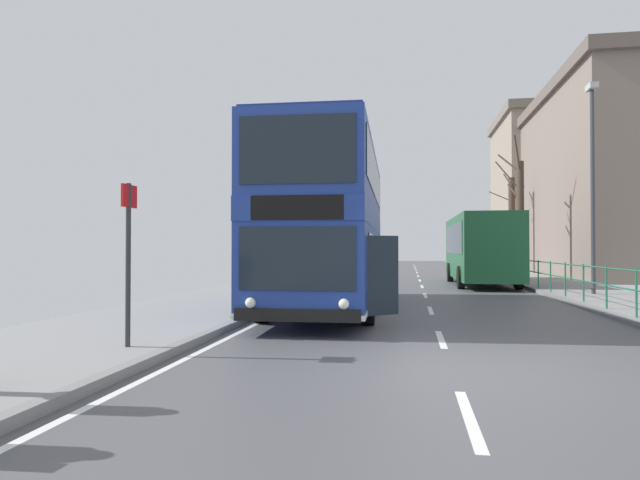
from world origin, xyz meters
The scene contains 9 objects.
ground centered at (-0.72, 0.00, 0.04)m, with size 15.80×140.00×0.20m.
double_decker_bus_main centered at (-2.76, 7.38, 2.33)m, with size 3.41×10.72×4.46m.
background_bus_far_lane centered at (2.72, 18.58, 1.73)m, with size 2.67×9.06×3.17m.
pedestrian_railing_far_kerb centered at (4.45, 12.92, 0.87)m, with size 0.05×33.77×1.10m.
bus_stop_sign_near centered at (-4.96, 0.22, 1.73)m, with size 0.08×0.44×2.57m.
street_lamp_far_side centered at (5.67, 12.21, 4.36)m, with size 0.28×0.60×7.23m.
bare_tree_far_00 centered at (5.39, 23.16, 3.48)m, with size 1.43×2.26×7.56m.
bare_tree_far_01 centered at (6.54, 31.98, 3.53)m, with size 2.41×1.67×7.00m.
background_building_01 centered at (13.96, 41.86, 6.68)m, with size 13.75×11.49×13.31m.
Camera 1 is at (-0.59, -7.82, 1.68)m, focal length 30.76 mm.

